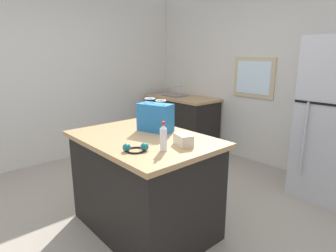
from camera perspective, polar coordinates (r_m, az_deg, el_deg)
ground at (r=2.94m, az=-5.39°, el=-19.59°), size 5.89×5.89×0.00m
back_wall at (r=4.37m, az=21.45°, el=9.32°), size 4.83×0.13×2.67m
left_wall at (r=4.65m, az=-23.91°, el=9.33°), size 0.10×4.91×2.67m
kitchen_island at (r=2.72m, az=-4.84°, el=-11.39°), size 1.35×0.94×0.91m
sink_counter at (r=5.13m, az=2.78°, el=0.99°), size 1.31×0.65×1.09m
shopping_bag at (r=2.71m, az=-2.57°, el=1.78°), size 0.36×0.26×0.31m
small_box at (r=2.30m, az=3.12°, el=-2.80°), size 0.19×0.15×0.09m
bottle at (r=2.15m, az=-0.93°, el=-2.40°), size 0.05×0.05×0.23m
ear_defenders at (r=2.18m, az=-6.53°, el=-4.48°), size 0.21×0.21×0.06m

